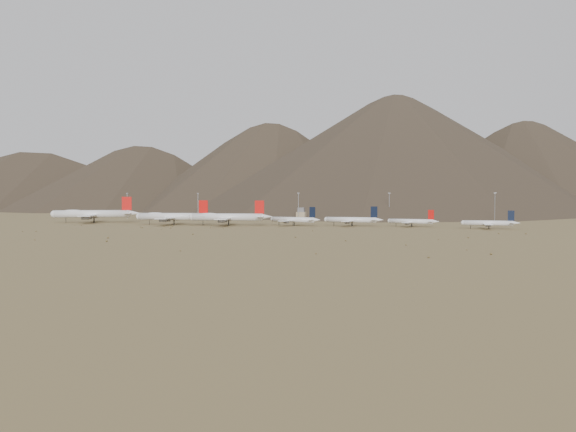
% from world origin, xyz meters
% --- Properties ---
extents(ground, '(3000.00, 3000.00, 0.00)m').
position_xyz_m(ground, '(0.00, 0.00, 0.00)').
color(ground, olive).
rests_on(ground, ground).
extents(mountain_ridge, '(4400.00, 1000.00, 300.00)m').
position_xyz_m(mountain_ridge, '(0.00, 900.00, 150.00)').
color(mountain_ridge, '#463B2A').
rests_on(mountain_ridge, ground).
extents(widebody_west, '(69.94, 56.07, 21.96)m').
position_xyz_m(widebody_west, '(-133.33, 38.74, 7.57)').
color(widebody_west, white).
rests_on(widebody_west, ground).
extents(widebody_centre, '(64.80, 50.18, 19.27)m').
position_xyz_m(widebody_centre, '(-51.17, 20.25, 6.65)').
color(widebody_centre, white).
rests_on(widebody_centre, ground).
extents(widebody_east, '(63.97, 49.99, 19.16)m').
position_xyz_m(widebody_east, '(-5.97, 20.35, 6.61)').
color(widebody_east, white).
rests_on(widebody_east, ground).
extents(narrowbody_a, '(42.35, 31.54, 14.50)m').
position_xyz_m(narrowbody_a, '(44.28, 28.96, 4.71)').
color(narrowbody_a, white).
rests_on(narrowbody_a, ground).
extents(narrowbody_b, '(45.16, 32.64, 14.92)m').
position_xyz_m(narrowbody_b, '(87.89, 33.17, 4.84)').
color(narrowbody_b, white).
rests_on(narrowbody_b, ground).
extents(narrowbody_c, '(37.56, 27.64, 12.60)m').
position_xyz_m(narrowbody_c, '(131.37, 34.78, 4.09)').
color(narrowbody_c, white).
rests_on(narrowbody_c, ground).
extents(narrowbody_d, '(38.67, 27.56, 12.76)m').
position_xyz_m(narrowbody_d, '(183.16, 19.27, 4.14)').
color(narrowbody_d, white).
rests_on(narrowbody_d, ground).
extents(control_tower, '(8.00, 8.00, 12.00)m').
position_xyz_m(control_tower, '(30.00, 120.00, 5.32)').
color(control_tower, tan).
rests_on(control_tower, ground).
extents(mast_far_west, '(2.00, 0.60, 25.70)m').
position_xyz_m(mast_far_west, '(-147.29, 120.55, 14.20)').
color(mast_far_west, gray).
rests_on(mast_far_west, ground).
extents(mast_west, '(2.00, 0.60, 25.70)m').
position_xyz_m(mast_west, '(-72.19, 121.23, 14.20)').
color(mast_west, gray).
rests_on(mast_west, ground).
extents(mast_centre, '(2.00, 0.60, 25.70)m').
position_xyz_m(mast_centre, '(29.15, 111.71, 14.20)').
color(mast_centre, gray).
rests_on(mast_centre, ground).
extents(mast_east, '(2.00, 0.60, 25.70)m').
position_xyz_m(mast_east, '(108.96, 136.29, 14.20)').
color(mast_east, gray).
rests_on(mast_east, ground).
extents(mast_far_east, '(2.00, 0.60, 25.70)m').
position_xyz_m(mast_far_east, '(199.93, 132.56, 14.20)').
color(mast_far_east, gray).
rests_on(mast_far_east, ground).
extents(desert_scrub, '(390.78, 173.88, 0.79)m').
position_xyz_m(desert_scrub, '(19.94, -88.89, 0.31)').
color(desert_scrub, brown).
rests_on(desert_scrub, ground).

